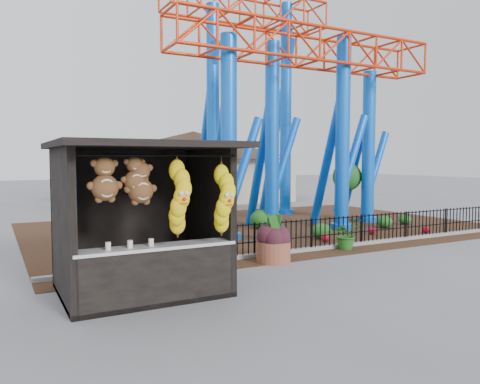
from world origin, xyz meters
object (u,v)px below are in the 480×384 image
roller_coaster (282,71)px  potted_plant (346,234)px  prize_booth (144,221)px  terracotta_planter (274,252)px

roller_coaster → potted_plant: roller_coaster is taller
prize_booth → terracotta_planter: size_ratio=3.78×
prize_booth → terracotta_planter: 4.36m
prize_booth → potted_plant: 7.20m
roller_coaster → potted_plant: 8.22m
potted_plant → terracotta_planter: bearing=-164.6°
terracotta_planter → potted_plant: bearing=8.8°
terracotta_planter → potted_plant: potted_plant is taller
roller_coaster → potted_plant: size_ratio=11.49×
roller_coaster → terracotta_planter: (-4.16, -5.98, -6.15)m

